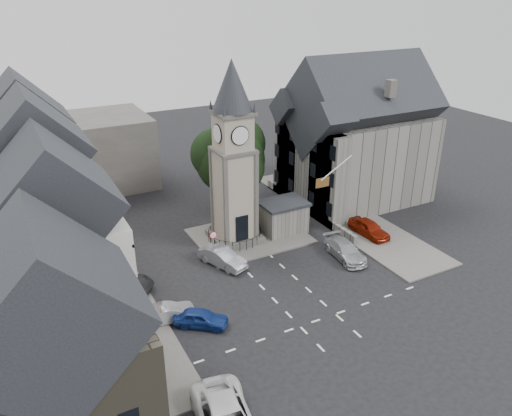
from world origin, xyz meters
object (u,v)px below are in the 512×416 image
clock_tower (233,156)px  stone_shelter (283,217)px  pedestrian (330,218)px  car_west_blue (201,318)px  car_east_red (369,228)px

clock_tower → stone_shelter: 8.15m
clock_tower → pedestrian: clock_tower is taller
car_west_blue → car_east_red: car_east_red is taller
pedestrian → stone_shelter: bearing=-46.0°
stone_shelter → car_east_red: (6.70, -4.50, -0.79)m
car_east_red → stone_shelter: bearing=143.0°
stone_shelter → car_west_blue: bearing=-141.7°
stone_shelter → car_west_blue: 15.70m
car_west_blue → pedestrian: pedestrian is taller
car_east_red → pedestrian: 3.96m
clock_tower → car_east_red: size_ratio=3.65×
clock_tower → stone_shelter: bearing=-5.8°
clock_tower → pedestrian: bearing=-9.3°
clock_tower → pedestrian: 12.10m
clock_tower → car_east_red: bearing=-23.5°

